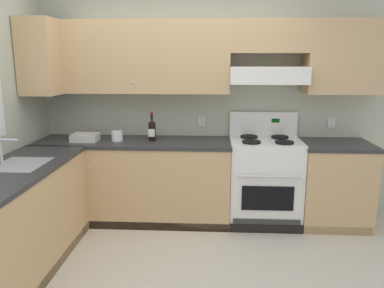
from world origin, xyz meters
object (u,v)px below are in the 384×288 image
object	(u,v)px
stove	(264,180)
wine_bottle	(152,130)
bowl	(85,138)
paper_towel_roll	(117,136)

from	to	relation	value
stove	wine_bottle	bearing A→B (deg)	179.81
bowl	stove	bearing A→B (deg)	1.85
stove	bowl	xyz separation A→B (m)	(-1.95, -0.06, 0.46)
bowl	paper_towel_roll	world-z (taller)	paper_towel_roll
stove	wine_bottle	xyz separation A→B (m)	(-1.23, 0.00, 0.55)
wine_bottle	paper_towel_roll	size ratio (longest dim) A/B	2.62
bowl	paper_towel_roll	xyz separation A→B (m)	(0.34, 0.03, 0.03)
wine_bottle	bowl	xyz separation A→B (m)	(-0.72, -0.07, -0.09)
paper_towel_roll	wine_bottle	bearing A→B (deg)	5.64
stove	paper_towel_roll	xyz separation A→B (m)	(-1.61, -0.03, 0.49)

